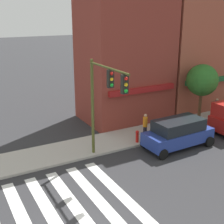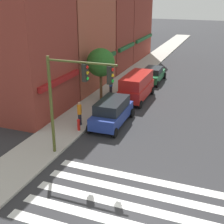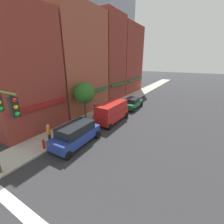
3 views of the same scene
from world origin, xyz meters
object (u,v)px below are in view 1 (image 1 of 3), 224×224
pedestrian_orange_vest (145,126)px  fire_hydrant (137,136)px  suv_blue (178,133)px  pedestrian_blue_shirt (216,109)px  street_tree (202,80)px  traffic_signal (104,93)px

pedestrian_orange_vest → fire_hydrant: pedestrian_orange_vest is taller
suv_blue → pedestrian_blue_shirt: (6.06, 2.46, 0.04)m
pedestrian_blue_shirt → street_tree: (-1.50, 0.34, 2.42)m
suv_blue → street_tree: size_ratio=1.04×
traffic_signal → street_tree: size_ratio=1.31×
traffic_signal → pedestrian_blue_shirt: 12.06m
fire_hydrant → street_tree: bearing=9.4°
traffic_signal → fire_hydrant: traffic_signal is taller
pedestrian_blue_shirt → pedestrian_orange_vest: 7.27m
fire_hydrant → traffic_signal: bearing=-155.2°
pedestrian_orange_vest → street_tree: (5.76, 0.76, 2.42)m
traffic_signal → street_tree: 10.26m
traffic_signal → suv_blue: traffic_signal is taller
suv_blue → fire_hydrant: size_ratio=5.64×
suv_blue → traffic_signal: bearing=176.3°
suv_blue → pedestrian_orange_vest: 2.37m
suv_blue → street_tree: 5.89m
pedestrian_orange_vest → fire_hydrant: bearing=31.6°
suv_blue → fire_hydrant: bearing=138.9°
suv_blue → street_tree: bearing=29.9°
pedestrian_blue_shirt → pedestrian_orange_vest: bearing=-119.0°
pedestrian_blue_shirt → street_tree: bearing=-135.1°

